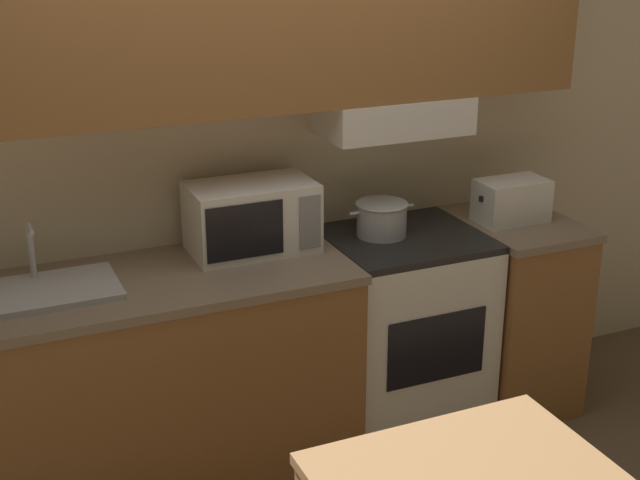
# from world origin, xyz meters

# --- Properties ---
(ground_plane) EXTENTS (16.00, 16.00, 0.00)m
(ground_plane) POSITION_xyz_m (0.00, 0.00, 0.00)
(ground_plane) COLOR brown
(wall_back) EXTENTS (5.15, 0.38, 2.55)m
(wall_back) POSITION_xyz_m (0.02, -0.06, 1.52)
(wall_back) COLOR beige
(wall_back) RESTS_ON ground_plane
(lower_counter_main) EXTENTS (1.62, 0.66, 0.91)m
(lower_counter_main) POSITION_xyz_m (-0.57, -0.32, 0.46)
(lower_counter_main) COLOR #936033
(lower_counter_main) RESTS_ON ground_plane
(lower_counter_right_stub) EXTENTS (0.47, 0.66, 0.91)m
(lower_counter_right_stub) POSITION_xyz_m (1.15, -0.32, 0.46)
(lower_counter_right_stub) COLOR #936033
(lower_counter_right_stub) RESTS_ON ground_plane
(stove_range) EXTENTS (0.66, 0.61, 0.91)m
(stove_range) POSITION_xyz_m (0.57, -0.30, 0.45)
(stove_range) COLOR white
(stove_range) RESTS_ON ground_plane
(cooking_pot) EXTENTS (0.31, 0.23, 0.15)m
(cooking_pot) POSITION_xyz_m (0.48, -0.25, 0.99)
(cooking_pot) COLOR #B7BABF
(cooking_pot) RESTS_ON stove_range
(microwave) EXTENTS (0.51, 0.31, 0.29)m
(microwave) POSITION_xyz_m (-0.09, -0.19, 1.05)
(microwave) COLOR white
(microwave) RESTS_ON lower_counter_main
(toaster) EXTENTS (0.33, 0.19, 0.19)m
(toaster) POSITION_xyz_m (1.11, -0.32, 1.01)
(toaster) COLOR white
(toaster) RESTS_ON lower_counter_right_stub
(sink_basin) EXTENTS (0.57, 0.35, 0.25)m
(sink_basin) POSITION_xyz_m (-0.97, -0.32, 0.93)
(sink_basin) COLOR #B7BABF
(sink_basin) RESTS_ON lower_counter_main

